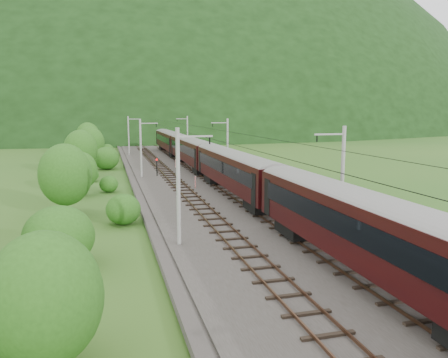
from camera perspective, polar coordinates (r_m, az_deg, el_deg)
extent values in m
plane|color=#26541A|center=(32.20, 5.20, -8.10)|extent=(600.00, 600.00, 0.00)
cube|color=#38332D|center=(41.36, 0.38, -4.01)|extent=(14.00, 220.00, 0.30)
cube|color=brown|center=(40.58, -3.87, -3.79)|extent=(0.08, 220.00, 0.15)
cube|color=brown|center=(40.88, -1.89, -3.68)|extent=(0.08, 220.00, 0.15)
cube|color=black|center=(40.76, -2.87, -3.92)|extent=(2.40, 220.00, 0.12)
cube|color=brown|center=(41.76, 2.61, -3.41)|extent=(0.08, 220.00, 0.15)
cube|color=brown|center=(42.21, 4.47, -3.30)|extent=(0.08, 220.00, 0.15)
cube|color=black|center=(42.01, 3.55, -3.53)|extent=(2.40, 220.00, 0.12)
cylinder|color=gray|center=(29.65, -5.99, -1.04)|extent=(0.28, 0.28, 8.00)
cube|color=gray|center=(29.47, -3.78, 5.58)|extent=(2.40, 0.12, 0.12)
cylinder|color=black|center=(29.70, -1.88, 5.04)|extent=(0.10, 0.10, 0.50)
cylinder|color=gray|center=(61.23, -10.81, 3.97)|extent=(0.28, 0.28, 8.00)
cube|color=gray|center=(61.14, -9.78, 7.19)|extent=(2.40, 0.12, 0.12)
cylinder|color=black|center=(61.25, -8.83, 6.93)|extent=(0.10, 0.10, 0.50)
cylinder|color=gray|center=(93.10, -12.35, 5.56)|extent=(0.28, 0.28, 8.00)
cube|color=gray|center=(93.04, -11.68, 7.68)|extent=(2.40, 0.12, 0.12)
cylinder|color=black|center=(93.11, -11.05, 7.51)|extent=(0.10, 0.10, 0.50)
cylinder|color=gray|center=(125.03, -13.11, 6.34)|extent=(0.28, 0.28, 8.00)
cube|color=gray|center=(124.99, -12.61, 7.92)|extent=(2.40, 0.12, 0.12)
cylinder|color=black|center=(125.04, -12.15, 7.79)|extent=(0.10, 0.10, 0.50)
cylinder|color=gray|center=(156.99, -13.56, 6.80)|extent=(0.28, 0.28, 8.00)
cube|color=gray|center=(156.96, -13.16, 8.05)|extent=(2.40, 0.12, 0.12)
cylinder|color=black|center=(157.00, -12.79, 7.96)|extent=(0.10, 0.10, 0.50)
cylinder|color=gray|center=(33.87, 15.19, -0.06)|extent=(0.28, 0.28, 8.00)
cube|color=gray|center=(32.93, 13.62, 5.70)|extent=(2.40, 0.12, 0.12)
cylinder|color=black|center=(32.48, 12.05, 5.19)|extent=(0.10, 0.10, 0.50)
cylinder|color=gray|center=(63.38, 0.46, 4.29)|extent=(0.28, 0.28, 8.00)
cube|color=gray|center=(62.89, -0.60, 7.36)|extent=(2.40, 0.12, 0.12)
cylinder|color=black|center=(62.65, -1.49, 7.08)|extent=(0.10, 0.10, 0.50)
cylinder|color=gray|center=(94.52, -4.79, 5.78)|extent=(0.28, 0.28, 8.00)
cube|color=gray|center=(94.19, -5.54, 7.83)|extent=(2.40, 0.12, 0.12)
cylinder|color=black|center=(94.04, -6.15, 7.64)|extent=(0.10, 0.10, 0.50)
cylinder|color=gray|center=(126.10, -7.44, 6.51)|extent=(0.28, 0.28, 8.00)
cube|color=gray|center=(125.85, -8.02, 8.05)|extent=(2.40, 0.12, 0.12)
cylinder|color=black|center=(125.73, -8.47, 7.90)|extent=(0.10, 0.10, 0.50)
cylinder|color=gray|center=(157.84, -9.03, 6.95)|extent=(0.28, 0.28, 8.00)
cube|color=gray|center=(157.65, -9.50, 8.17)|extent=(2.40, 0.12, 0.12)
cylinder|color=black|center=(157.55, -9.86, 8.05)|extent=(0.10, 0.10, 0.50)
cylinder|color=black|center=(39.81, -2.95, 5.59)|extent=(0.03, 198.00, 0.03)
cylinder|color=black|center=(41.09, 3.64, 5.68)|extent=(0.03, 198.00, 0.03)
ellipsoid|color=black|center=(289.20, -13.10, 6.81)|extent=(504.00, 360.00, 244.00)
cube|color=black|center=(24.62, 18.00, -6.23)|extent=(3.12, 23.66, 3.23)
cylinder|color=gray|center=(24.30, 18.17, -2.92)|extent=(3.12, 23.55, 3.12)
cube|color=black|center=(23.72, 14.83, -5.70)|extent=(0.05, 20.83, 1.24)
cube|color=black|center=(25.41, 21.04, -5.03)|extent=(0.05, 20.83, 1.24)
cube|color=black|center=(32.15, 9.73, -6.26)|extent=(2.37, 3.44, 0.97)
cube|color=black|center=(46.65, 1.43, 1.21)|extent=(3.12, 23.66, 3.23)
cylinder|color=gray|center=(46.48, 1.44, 2.98)|extent=(3.12, 23.55, 3.12)
cube|color=black|center=(46.18, -0.45, 1.62)|extent=(0.05, 20.83, 1.24)
cube|color=black|center=(47.07, 3.28, 1.74)|extent=(0.05, 20.83, 1.24)
cube|color=black|center=(39.26, 4.88, -3.40)|extent=(2.37, 3.44, 0.97)
cube|color=black|center=(54.86, -1.04, 0.16)|extent=(2.37, 3.44, 0.97)
cube|color=black|center=(70.32, -4.28, 3.78)|extent=(3.12, 23.66, 3.23)
cylinder|color=gray|center=(70.21, -4.29, 4.97)|extent=(3.12, 23.55, 3.12)
cube|color=black|center=(70.01, -5.55, 4.06)|extent=(0.05, 20.83, 1.24)
cube|color=black|center=(70.60, -3.02, 4.13)|extent=(0.05, 20.83, 1.24)
cube|color=black|center=(62.49, -2.82, 1.22)|extent=(2.37, 3.44, 0.97)
cube|color=black|center=(78.64, -5.41, 2.77)|extent=(2.37, 3.44, 0.97)
cube|color=black|center=(94.40, -7.11, 5.04)|extent=(3.12, 23.66, 3.23)
cylinder|color=gray|center=(94.32, -7.12, 5.92)|extent=(3.12, 23.55, 3.12)
cube|color=black|center=(94.17, -8.07, 5.25)|extent=(0.05, 20.83, 1.24)
cube|color=black|center=(94.61, -6.16, 5.30)|extent=(0.05, 20.83, 1.24)
cube|color=black|center=(86.41, -6.30, 3.31)|extent=(2.37, 3.44, 0.97)
cube|color=black|center=(102.74, -7.74, 4.17)|extent=(2.37, 3.44, 0.97)
cube|color=#131294|center=(128.27, -9.28, 6.00)|extent=(3.12, 19.36, 3.23)
cylinder|color=gray|center=(128.20, -9.29, 6.65)|extent=(3.12, 19.27, 3.12)
cube|color=black|center=(128.09, -9.99, 6.15)|extent=(0.05, 17.04, 1.24)
cube|color=black|center=(128.42, -8.58, 6.19)|extent=(0.05, 17.04, 1.24)
cube|color=black|center=(121.66, -8.92, 4.87)|extent=(2.37, 3.44, 0.97)
cube|color=black|center=(135.11, -9.56, 5.24)|extent=(2.37, 3.44, 0.97)
cube|color=yellow|center=(137.70, -9.69, 6.09)|extent=(3.18, 0.50, 2.90)
cube|color=yellow|center=(118.86, -8.80, 5.69)|extent=(3.18, 0.50, 2.90)
cube|color=black|center=(131.16, -9.44, 7.02)|extent=(0.08, 1.60, 0.97)
cylinder|color=red|center=(52.08, -3.77, -0.41)|extent=(0.15, 0.15, 1.37)
cylinder|color=red|center=(71.15, -6.34, 2.07)|extent=(0.15, 0.15, 1.38)
cylinder|color=black|center=(62.25, -8.76, 1.44)|extent=(0.16, 0.16, 2.25)
sphere|color=red|center=(62.11, -8.78, 2.52)|extent=(0.27, 0.27, 0.27)
ellipsoid|color=#245215|center=(18.02, -25.04, -15.86)|extent=(4.67, 4.67, 4.20)
ellipsoid|color=#245215|center=(28.24, -20.77, -7.08)|extent=(4.22, 4.22, 3.80)
ellipsoid|color=#245215|center=(37.28, -13.01, -3.88)|extent=(2.87, 2.87, 2.58)
ellipsoid|color=#245215|center=(52.43, -14.82, -0.64)|extent=(2.16, 2.16, 1.94)
ellipsoid|color=#245215|center=(60.97, -17.06, 0.60)|extent=(2.23, 2.23, 2.01)
ellipsoid|color=#245215|center=(72.77, -15.12, 2.64)|extent=(4.09, 4.09, 3.68)
ellipsoid|color=#245215|center=(86.39, -16.44, 3.01)|extent=(2.39, 2.39, 2.15)
ellipsoid|color=#245215|center=(96.41, -15.01, 3.73)|extent=(2.68, 2.68, 2.41)
ellipsoid|color=#245215|center=(109.63, -17.55, 4.59)|extent=(4.30, 4.30, 3.87)
ellipsoid|color=#245215|center=(122.81, -16.57, 5.05)|extent=(4.28, 4.28, 3.85)
cylinder|color=black|center=(16.90, -22.00, -19.64)|extent=(0.24, 0.24, 3.00)
ellipsoid|color=#245215|center=(16.17, -22.36, -14.29)|extent=(3.85, 3.85, 4.62)
cylinder|color=black|center=(41.25, -19.87, -2.27)|extent=(0.24, 0.24, 3.57)
ellipsoid|color=#245215|center=(40.93, -20.02, 0.54)|extent=(4.59, 4.59, 5.51)
cylinder|color=black|center=(50.98, -18.02, -0.64)|extent=(0.24, 0.24, 2.67)
ellipsoid|color=#245215|center=(50.76, -18.11, 1.06)|extent=(3.43, 3.43, 4.12)
cylinder|color=black|center=(66.17, -18.14, 1.89)|extent=(0.24, 0.24, 3.66)
ellipsoid|color=#245215|center=(65.96, -18.22, 3.69)|extent=(4.70, 4.70, 5.64)
cylinder|color=black|center=(77.76, -17.01, 2.95)|extent=(0.24, 0.24, 3.71)
ellipsoid|color=#245215|center=(77.59, -17.08, 4.50)|extent=(4.76, 4.76, 5.72)
cylinder|color=black|center=(95.27, -17.30, 4.00)|extent=(0.24, 0.24, 3.82)
ellipsoid|color=#245215|center=(95.12, -17.36, 5.31)|extent=(4.91, 4.91, 5.89)
ellipsoid|color=#245215|center=(44.67, 12.89, -1.99)|extent=(2.51, 2.51, 2.26)
ellipsoid|color=#245215|center=(65.76, 5.07, 1.49)|extent=(2.11, 2.11, 1.89)
ellipsoid|color=#245215|center=(86.20, 0.76, 3.28)|extent=(2.12, 2.12, 1.91)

